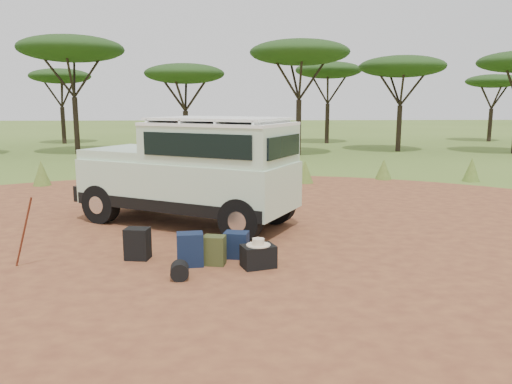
{
  "coord_description": "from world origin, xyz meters",
  "views": [
    {
      "loc": [
        0.47,
        -8.75,
        2.79
      ],
      "look_at": [
        0.94,
        1.18,
        1.0
      ],
      "focal_mm": 35.0,
      "sensor_mm": 36.0,
      "label": 1
    }
  ],
  "objects_px": {
    "backpack_olive": "(214,250)",
    "hard_case": "(258,256)",
    "walking_staff": "(24,232)",
    "duffel_navy": "(236,245)",
    "safari_vehicle": "(193,173)",
    "backpack_navy": "(190,250)",
    "backpack_black": "(138,244)"
  },
  "relations": [
    {
      "from": "backpack_olive",
      "to": "hard_case",
      "type": "xyz_separation_m",
      "value": [
        0.75,
        -0.17,
        -0.06
      ]
    },
    {
      "from": "walking_staff",
      "to": "hard_case",
      "type": "xyz_separation_m",
      "value": [
        3.96,
        -0.14,
        -0.43
      ]
    },
    {
      "from": "backpack_olive",
      "to": "duffel_navy",
      "type": "height_order",
      "value": "backpack_olive"
    },
    {
      "from": "hard_case",
      "to": "duffel_navy",
      "type": "bearing_deg",
      "value": 105.61
    },
    {
      "from": "safari_vehicle",
      "to": "hard_case",
      "type": "distance_m",
      "value": 3.57
    },
    {
      "from": "safari_vehicle",
      "to": "backpack_olive",
      "type": "xyz_separation_m",
      "value": [
        0.57,
        -2.99,
        -0.93
      ]
    },
    {
      "from": "safari_vehicle",
      "to": "walking_staff",
      "type": "height_order",
      "value": "safari_vehicle"
    },
    {
      "from": "backpack_navy",
      "to": "duffel_navy",
      "type": "height_order",
      "value": "backpack_navy"
    },
    {
      "from": "safari_vehicle",
      "to": "walking_staff",
      "type": "xyz_separation_m",
      "value": [
        -2.63,
        -3.02,
        -0.56
      ]
    },
    {
      "from": "backpack_black",
      "to": "backpack_navy",
      "type": "distance_m",
      "value": 1.06
    },
    {
      "from": "backpack_black",
      "to": "walking_staff",
      "type": "bearing_deg",
      "value": -157.8
    },
    {
      "from": "backpack_olive",
      "to": "hard_case",
      "type": "relative_size",
      "value": 0.94
    },
    {
      "from": "backpack_navy",
      "to": "duffel_navy",
      "type": "bearing_deg",
      "value": 21.97
    },
    {
      "from": "backpack_black",
      "to": "hard_case",
      "type": "distance_m",
      "value": 2.22
    },
    {
      "from": "safari_vehicle",
      "to": "duffel_navy",
      "type": "bearing_deg",
      "value": -41.04
    },
    {
      "from": "backpack_navy",
      "to": "backpack_black",
      "type": "bearing_deg",
      "value": 151.17
    },
    {
      "from": "safari_vehicle",
      "to": "backpack_black",
      "type": "distance_m",
      "value": 2.88
    },
    {
      "from": "backpack_navy",
      "to": "backpack_olive",
      "type": "relative_size",
      "value": 1.13
    },
    {
      "from": "backpack_olive",
      "to": "duffel_navy",
      "type": "relative_size",
      "value": 1.08
    },
    {
      "from": "backpack_navy",
      "to": "safari_vehicle",
      "type": "bearing_deg",
      "value": 87.0
    },
    {
      "from": "backpack_black",
      "to": "backpack_navy",
      "type": "height_order",
      "value": "backpack_navy"
    },
    {
      "from": "walking_staff",
      "to": "hard_case",
      "type": "bearing_deg",
      "value": -64.34
    },
    {
      "from": "walking_staff",
      "to": "backpack_olive",
      "type": "height_order",
      "value": "walking_staff"
    },
    {
      "from": "duffel_navy",
      "to": "hard_case",
      "type": "distance_m",
      "value": 0.68
    },
    {
      "from": "walking_staff",
      "to": "backpack_black",
      "type": "relative_size",
      "value": 2.33
    },
    {
      "from": "walking_staff",
      "to": "backpack_olive",
      "type": "bearing_deg",
      "value": -61.71
    },
    {
      "from": "safari_vehicle",
      "to": "duffel_navy",
      "type": "xyz_separation_m",
      "value": [
        0.95,
        -2.6,
        -0.95
      ]
    },
    {
      "from": "backpack_black",
      "to": "safari_vehicle",
      "type": "bearing_deg",
      "value": 81.99
    },
    {
      "from": "hard_case",
      "to": "backpack_black",
      "type": "bearing_deg",
      "value": 147.72
    },
    {
      "from": "safari_vehicle",
      "to": "backpack_navy",
      "type": "xyz_separation_m",
      "value": [
        0.15,
        -3.02,
        -0.9
      ]
    },
    {
      "from": "backpack_black",
      "to": "backpack_olive",
      "type": "bearing_deg",
      "value": -5.76
    },
    {
      "from": "duffel_navy",
      "to": "backpack_olive",
      "type": "bearing_deg",
      "value": -121.54
    }
  ]
}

